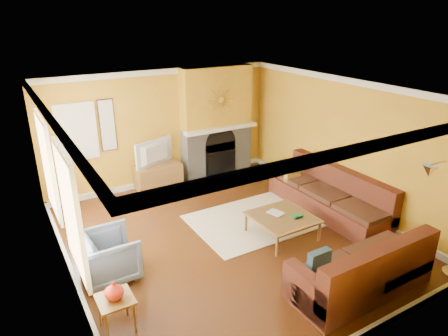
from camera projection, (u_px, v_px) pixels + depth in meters
floor at (228, 237)px, 7.39m from camera, size 5.50×6.00×0.02m
ceiling at (229, 90)px, 6.39m from camera, size 5.50×6.00×0.02m
wall_back at (162, 128)px, 9.30m from camera, size 5.50×0.02×2.70m
wall_front at (367, 255)px, 4.47m from camera, size 5.50×0.02×2.70m
wall_left at (60, 206)px, 5.58m from camera, size 0.02×6.00×2.70m
wall_right at (343, 144)px, 8.19m from camera, size 0.02×6.00×2.70m
baseboard at (228, 234)px, 7.36m from camera, size 5.50×6.00×0.12m
crown_molding at (229, 95)px, 6.41m from camera, size 5.50×6.00×0.12m
window_left_near at (47, 167)px, 6.59m from camera, size 0.06×1.22×1.72m
window_left_far at (70, 214)px, 5.06m from camera, size 0.06×1.22×1.72m
window_back at (77, 132)px, 8.29m from camera, size 0.82×0.06×1.22m
wall_art at (108, 125)px, 8.58m from camera, size 0.34×0.04×1.14m
fireplace at (216, 122)px, 9.77m from camera, size 1.80×0.40×2.70m
mantel at (221, 129)px, 9.61m from camera, size 1.92×0.22×0.08m
hearth at (228, 180)px, 9.81m from camera, size 1.80×0.70×0.06m
sunburst at (221, 100)px, 9.36m from camera, size 0.70×0.04×0.70m
rug at (254, 220)px, 7.95m from camera, size 2.40×1.80×0.02m
sectional_sofa at (309, 215)px, 7.24m from camera, size 2.93×3.94×0.90m
coffee_table at (282, 226)px, 7.34m from camera, size 1.06×1.06×0.42m
media_console at (159, 177)px, 9.29m from camera, size 1.05×0.47×0.58m
tv at (157, 153)px, 9.08m from camera, size 1.03×0.49×0.60m
subwoofer at (173, 178)px, 9.61m from camera, size 0.30×0.30×0.30m
armchair at (109, 256)px, 6.15m from camera, size 0.84×0.81×0.76m
side_table at (117, 314)px, 5.16m from camera, size 0.45×0.45×0.49m
vase at (114, 290)px, 5.02m from camera, size 0.25×0.25×0.26m
book at (272, 215)px, 7.27m from camera, size 0.28×0.34×0.03m
arc_lamp at (446, 226)px, 5.66m from camera, size 1.34×0.36×2.11m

